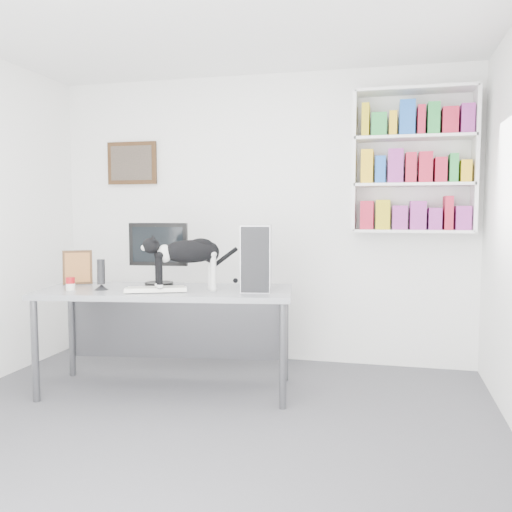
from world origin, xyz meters
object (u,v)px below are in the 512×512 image
Objects in this scene: bookshelf at (413,161)px; cat at (188,265)px; speaker at (101,274)px; soup_can at (70,284)px; desk at (167,340)px; keyboard at (156,289)px; pc_tower at (257,257)px; leaning_print at (78,267)px; monitor at (159,253)px.

cat is (-1.67, -1.06, -0.83)m from bookshelf.
speaker reaches higher than soup_can.
cat is (0.21, -0.08, 0.61)m from desk.
bookshelf is 2.69× the size of keyboard.
pc_tower is 5.01× the size of soup_can.
cat reaches higher than leaning_print.
leaning_print is at bearing 118.55° from speaker.
leaning_print is 0.36m from soup_can.
bookshelf is at bearing 15.53° from monitor.
leaning_print is (-2.71, -0.89, -0.89)m from bookshelf.
keyboard is at bearing -25.85° from speaker.
cat is (1.04, -0.16, 0.06)m from leaning_print.
speaker is 0.84× the size of leaning_print.
speaker is (-2.35, -1.14, -0.91)m from bookshelf.
speaker is at bearing -135.23° from monitor.
monitor is at bearing 108.85° from cat.
soup_can is (-1.38, -0.42, -0.20)m from pc_tower.
cat is at bearing -147.70° from bookshelf.
bookshelf is 5.02× the size of speaker.
bookshelf is at bearing -12.26° from leaning_print.
pc_tower is 0.76× the size of cat.
pc_tower is 2.02× the size of speaker.
bookshelf is at bearing 8.35° from keyboard.
pc_tower is at bearing -3.70° from cat.
desk is 3.90× the size of pc_tower.
keyboard is (0.14, -0.37, -0.24)m from monitor.
bookshelf reaches higher than desk.
monitor is (-2.04, -0.77, -0.78)m from bookshelf.
bookshelf is 2.48× the size of pc_tower.
bookshelf is at bearing 18.47° from desk.
keyboard is 0.92× the size of pc_tower.
desk is at bearing 126.39° from cat.
monitor is 1.13× the size of keyboard.
soup_can reaches higher than desk.
bookshelf is at bearing 25.26° from soup_can.
speaker is 0.37× the size of cat.
keyboard reaches higher than desk.
pc_tower is 1.71× the size of leaning_print.
speaker is (-0.47, -0.16, 0.53)m from desk.
monitor is at bearing 167.64° from pc_tower.
cat is (0.23, 0.08, 0.19)m from keyboard.
keyboard is 0.70× the size of cat.
desk is 1.00m from leaning_print.
keyboard is at bearing 165.66° from cat.
leaning_print is at bearing 141.09° from keyboard.
leaning_print is (-0.81, 0.24, 0.13)m from keyboard.
speaker is at bearing -169.86° from desk.
soup_can is (-0.22, -0.07, -0.07)m from speaker.
bookshelf reaches higher than cat.
leaning_print is (-1.51, -0.10, -0.10)m from pc_tower.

